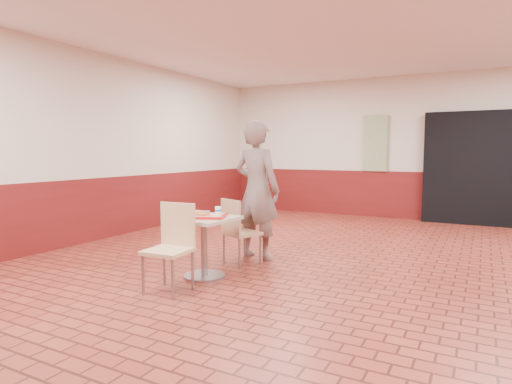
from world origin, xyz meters
The scene contains 12 objects.
room_shell centered at (0.00, 0.00, 1.50)m, with size 8.01×10.01×3.01m.
wainscot_band centered at (0.00, 0.00, 0.50)m, with size 8.00×10.00×1.00m.
corridor_doorway centered at (1.20, 4.88, 1.10)m, with size 1.60×0.22×2.20m, color black.
promo_poster centered at (-0.60, 4.94, 1.60)m, with size 0.50×0.03×1.20m, color gray.
main_table centered at (-1.27, -0.50, 0.46)m, with size 0.65×0.65×0.69m.
chair_main_front centered at (-1.30, -1.03, 0.50)m, with size 0.44×0.44×0.90m.
chair_main_back centered at (-1.21, 0.13, 0.47)m, with size 0.51×0.51×0.84m.
customer centered at (-1.16, 0.56, 0.91)m, with size 0.67×0.44×1.83m, color #745F5A.
serving_tray centered at (-1.27, -0.50, 0.70)m, with size 0.48×0.38×0.03m.
ring_donut centered at (-1.41, -0.44, 0.73)m, with size 0.09×0.09×0.03m, color #F09457.
long_john_donut centered at (-1.24, -0.56, 0.74)m, with size 0.17×0.13×0.05m.
paper_cup centered at (-1.12, -0.44, 0.77)m, with size 0.07×0.07×0.09m.
Camera 1 is at (1.49, -4.42, 1.43)m, focal length 30.00 mm.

